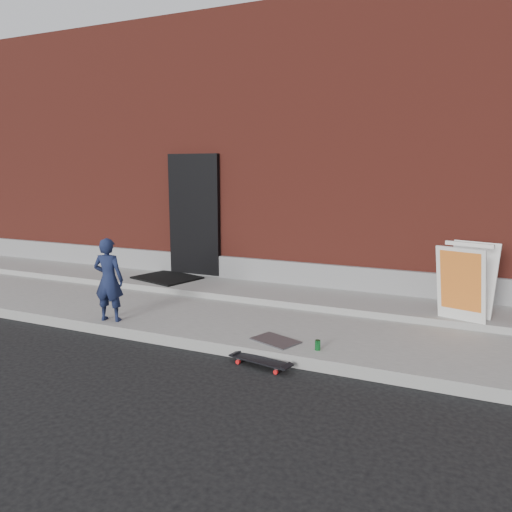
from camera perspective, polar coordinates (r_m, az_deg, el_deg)
The scene contains 10 objects.
ground at distance 6.03m, azimuth 0.00°, elevation -11.97°, with size 80.00×80.00×0.00m, color black.
sidewalk at distance 7.32m, azimuth 4.86°, elevation -7.38°, with size 20.00×3.00×0.15m, color gray.
apron at distance 8.11m, azimuth 7.00°, elevation -4.78°, with size 20.00×1.20×0.10m, color gray.
building at distance 12.32m, azimuth 13.73°, elevation 10.81°, with size 20.00×8.10×5.00m.
child at distance 7.21m, azimuth -16.49°, elevation -2.62°, with size 0.43×0.28×1.17m, color #161E3F.
skateboard at distance 5.86m, azimuth 0.52°, elevation -11.90°, with size 0.78×0.33×0.09m.
pizza_sign at distance 7.23m, azimuth 22.88°, elevation -2.67°, with size 0.80×0.88×1.04m.
soda_can at distance 5.99m, azimuth 7.06°, elevation -10.07°, with size 0.06×0.06×0.12m, color #1A8635.
doormat at distance 9.37m, azimuth -10.13°, elevation -2.46°, with size 1.08×0.87×0.03m, color black.
utility_plate at distance 6.25m, azimuth 2.24°, elevation -9.63°, with size 0.56×0.36×0.02m, color #525156.
Camera 1 is at (2.30, -5.10, 2.25)m, focal length 35.00 mm.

